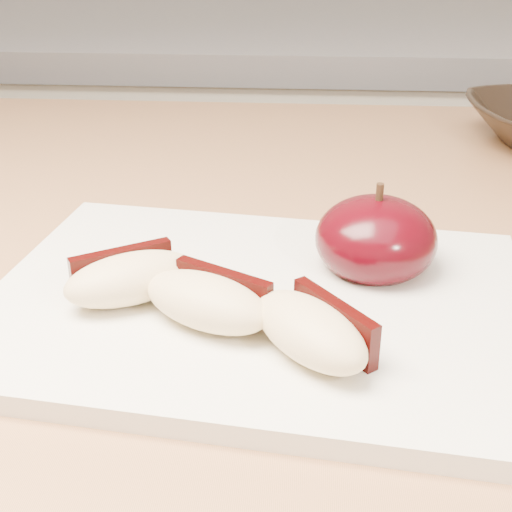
{
  "coord_description": "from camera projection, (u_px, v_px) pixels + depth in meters",
  "views": [
    {
      "loc": [
        0.06,
        0.01,
        1.11
      ],
      "look_at": [
        0.04,
        0.36,
        0.94
      ],
      "focal_mm": 50.0,
      "sensor_mm": 36.0,
      "label": 1
    }
  ],
  "objects": [
    {
      "name": "back_cabinet",
      "position": [
        267.0,
        274.0,
        1.35
      ],
      "size": [
        2.4,
        0.62,
        0.94
      ],
      "color": "silver",
      "rests_on": "ground"
    },
    {
      "name": "cutting_board",
      "position": [
        256.0,
        305.0,
        0.4
      ],
      "size": [
        0.33,
        0.26,
        0.01
      ],
      "primitive_type": "cube",
      "rotation": [
        0.0,
        0.0,
        -0.12
      ],
      "color": "silver",
      "rests_on": "island_counter"
    },
    {
      "name": "apple_half",
      "position": [
        376.0,
        239.0,
        0.42
      ],
      "size": [
        0.08,
        0.08,
        0.06
      ],
      "rotation": [
        0.0,
        0.0,
        -0.09
      ],
      "color": "black",
      "rests_on": "cutting_board"
    },
    {
      "name": "apple_wedge_a",
      "position": [
        130.0,
        277.0,
        0.39
      ],
      "size": [
        0.08,
        0.07,
        0.03
      ],
      "rotation": [
        0.0,
        0.0,
        0.55
      ],
      "color": "beige",
      "rests_on": "cutting_board"
    },
    {
      "name": "apple_wedge_b",
      "position": [
        208.0,
        300.0,
        0.37
      ],
      "size": [
        0.08,
        0.07,
        0.03
      ],
      "rotation": [
        0.0,
        0.0,
        -0.5
      ],
      "color": "beige",
      "rests_on": "cutting_board"
    },
    {
      "name": "apple_wedge_c",
      "position": [
        313.0,
        330.0,
        0.35
      ],
      "size": [
        0.07,
        0.08,
        0.03
      ],
      "rotation": [
        0.0,
        0.0,
        -0.9
      ],
      "color": "beige",
      "rests_on": "cutting_board"
    }
  ]
}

